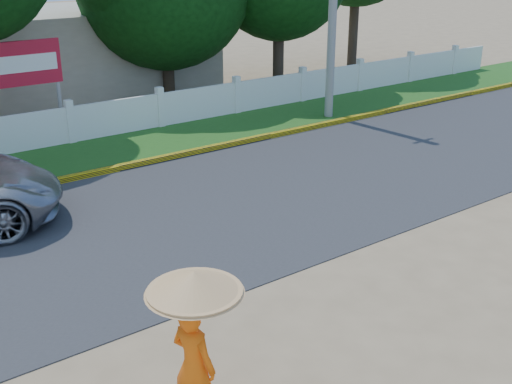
% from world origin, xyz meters
% --- Properties ---
extents(ground, '(120.00, 120.00, 0.00)m').
position_xyz_m(ground, '(0.00, 0.00, 0.00)').
color(ground, '#9E8460').
rests_on(ground, ground).
extents(road, '(60.00, 7.00, 0.02)m').
position_xyz_m(road, '(0.00, 4.50, 0.01)').
color(road, '#38383A').
rests_on(road, ground).
extents(grass_verge, '(60.00, 3.50, 0.03)m').
position_xyz_m(grass_verge, '(0.00, 9.75, 0.01)').
color(grass_verge, '#2D601E').
rests_on(grass_verge, ground).
extents(curb, '(40.00, 0.18, 0.16)m').
position_xyz_m(curb, '(0.00, 8.05, 0.08)').
color(curb, yellow).
rests_on(curb, ground).
extents(fence, '(40.00, 0.10, 1.10)m').
position_xyz_m(fence, '(0.00, 11.20, 0.55)').
color(fence, silver).
rests_on(fence, ground).
extents(building_near, '(10.00, 6.00, 3.20)m').
position_xyz_m(building_near, '(3.00, 18.00, 1.60)').
color(building_near, '#B7AD99').
rests_on(building_near, ground).
extents(monk_with_parasol, '(1.16, 1.16, 2.11)m').
position_xyz_m(monk_with_parasol, '(-3.32, -1.24, 1.38)').
color(monk_with_parasol, '#FF610D').
rests_on(monk_with_parasol, ground).
extents(billboard, '(2.50, 0.13, 2.95)m').
position_xyz_m(billboard, '(-0.95, 12.30, 2.14)').
color(billboard, gray).
rests_on(billboard, ground).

